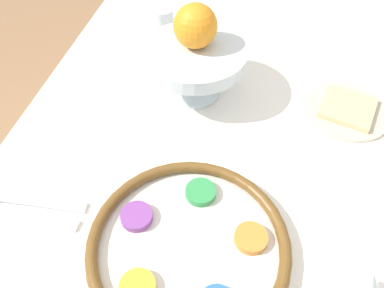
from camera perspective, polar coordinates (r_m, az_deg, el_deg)
dining_table at (r=1.05m, az=8.41°, el=-15.55°), size 1.47×1.07×0.74m
seder_plate at (r=0.62m, az=-0.52°, el=-15.12°), size 0.33×0.33×0.03m
wine_glass at (r=0.55m, az=24.62°, el=-19.00°), size 0.06×0.06×0.14m
fruit_stand at (r=0.81m, az=0.39°, el=12.90°), size 0.22×0.22×0.12m
orange_fruit at (r=0.78m, az=0.51°, el=17.53°), size 0.09×0.09×0.09m
bread_plate at (r=0.88m, az=22.52°, el=4.83°), size 0.18×0.18×0.02m
cup_near at (r=1.03m, az=-4.58°, el=18.05°), size 0.06×0.06×0.08m
fork_left at (r=0.71m, az=-23.07°, el=-10.20°), size 0.02×0.17×0.01m
fork_right at (r=0.72m, az=-22.02°, el=-8.24°), size 0.03×0.17×0.01m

